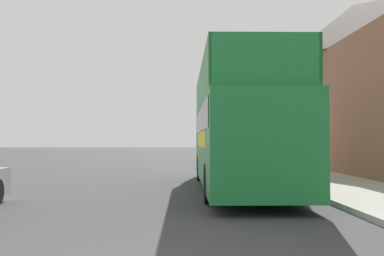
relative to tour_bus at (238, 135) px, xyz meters
name	(u,v)px	position (x,y,z in m)	size (l,w,h in m)	color
ground_plane	(148,169)	(-3.54, 10.13, -1.77)	(144.00, 144.00, 0.00)	#3D3D3F
sidewalk	(288,171)	(3.47, 7.13, -1.70)	(3.41, 108.00, 0.14)	#ADAAA3
brick_terrace_rear	(354,86)	(8.17, 10.64, 2.91)	(6.00, 21.06, 9.35)	#9E664C
tour_bus	(238,135)	(0.00, 0.00, 0.00)	(2.70, 10.71, 3.92)	#1E7A38
parked_car_ahead_of_bus	(229,159)	(0.64, 7.89, -1.13)	(1.87, 4.31, 1.35)	silver
lamp_post_second	(292,90)	(2.19, 1.51, 1.66)	(0.35, 0.35, 4.77)	black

